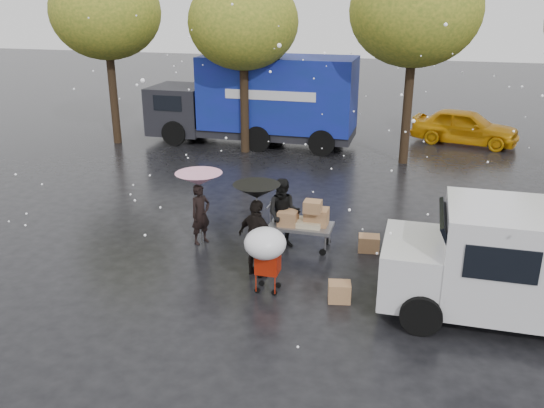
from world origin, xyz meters
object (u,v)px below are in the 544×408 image
(blue_truck, at_px, (258,101))
(yellow_taxi, at_px, (465,127))
(white_van, at_px, (529,264))
(person_pink, at_px, (201,214))
(vendor_cart, at_px, (304,220))
(person_black, at_px, (257,238))
(shopping_cart, at_px, (266,247))

(blue_truck, xyz_separation_m, yellow_taxi, (8.09, 2.14, -1.05))
(white_van, distance_m, blue_truck, 14.48)
(person_pink, bearing_deg, yellow_taxi, 1.56)
(white_van, bearing_deg, blue_truck, 126.32)
(person_pink, relative_size, blue_truck, 0.18)
(vendor_cart, relative_size, yellow_taxi, 0.37)
(person_pink, relative_size, person_black, 0.86)
(vendor_cart, relative_size, shopping_cart, 1.04)
(person_pink, bearing_deg, white_van, -73.55)
(person_black, bearing_deg, vendor_cart, -85.71)
(blue_truck, bearing_deg, person_black, -73.71)
(vendor_cart, height_order, white_van, white_van)
(vendor_cart, bearing_deg, white_van, -24.89)
(person_pink, distance_m, yellow_taxi, 13.73)
(person_pink, height_order, shopping_cart, person_pink)
(shopping_cart, height_order, blue_truck, blue_truck)
(white_van, bearing_deg, shopping_cart, -176.45)
(vendor_cart, relative_size, blue_truck, 0.18)
(shopping_cart, height_order, white_van, white_van)
(yellow_taxi, bearing_deg, person_pink, 163.95)
(shopping_cart, relative_size, yellow_taxi, 0.35)
(person_pink, bearing_deg, vendor_cart, -51.22)
(blue_truck, bearing_deg, shopping_cart, -72.90)
(person_pink, distance_m, vendor_cart, 2.53)
(yellow_taxi, bearing_deg, vendor_cart, 173.30)
(yellow_taxi, bearing_deg, shopping_cart, 175.49)
(shopping_cart, bearing_deg, blue_truck, 107.10)
(person_pink, bearing_deg, shopping_cart, -102.59)
(white_van, height_order, yellow_taxi, white_van)
(white_van, bearing_deg, person_pink, 165.97)
(person_pink, xyz_separation_m, shopping_cart, (2.23, -2.08, 0.32))
(shopping_cart, bearing_deg, white_van, 3.55)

